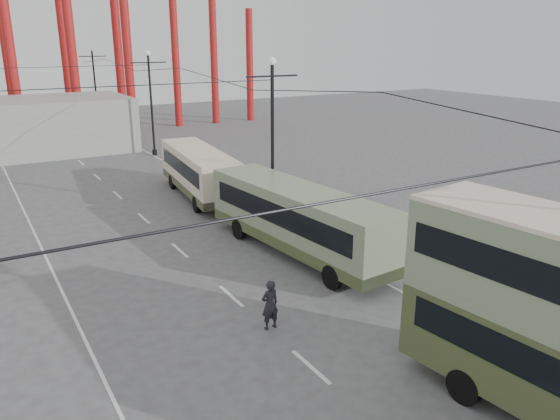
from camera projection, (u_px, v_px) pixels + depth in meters
road_markings at (159, 229)px, 30.77m from camera, size 12.52×120.00×0.01m
lamp_post_mid at (272, 141)px, 31.12m from camera, size 3.20×0.44×9.32m
lamp_post_far at (151, 104)px, 49.20m from camera, size 3.20×0.44×9.32m
lamp_post_distant at (95, 87)px, 67.27m from camera, size 3.20×0.44×9.32m
fairground_shed at (6, 128)px, 49.96m from camera, size 22.00×10.00×5.00m
single_decker_green at (298, 218)px, 26.65m from camera, size 3.78×12.12×3.37m
single_decker_cream at (199, 171)px, 36.57m from camera, size 3.71×10.56×3.22m
pedestrian at (270, 305)px, 19.92m from camera, size 0.72×0.49×1.92m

